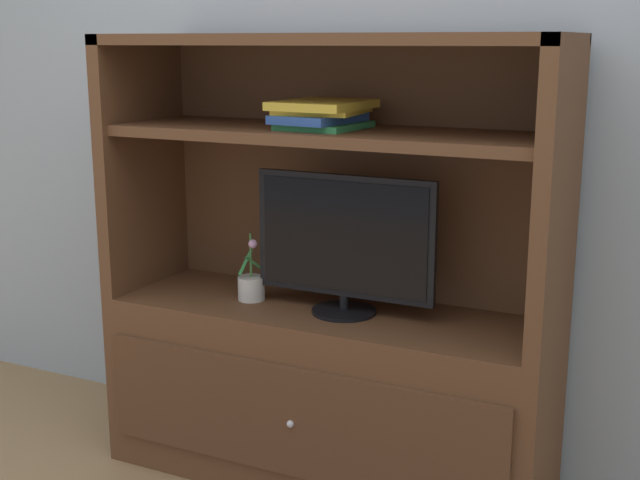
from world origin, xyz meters
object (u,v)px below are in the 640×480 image
(media_console, at_px, (327,344))
(tv_monitor, at_px, (344,242))
(potted_plant, at_px, (251,286))
(magazine_stack, at_px, (322,114))

(media_console, xyz_separation_m, tv_monitor, (0.07, -0.02, 0.37))
(tv_monitor, bearing_deg, media_console, 162.39)
(potted_plant, distance_m, magazine_stack, 0.66)
(media_console, xyz_separation_m, magazine_stack, (-0.01, -0.01, 0.79))
(media_console, bearing_deg, tv_monitor, -17.61)
(media_console, relative_size, magazine_stack, 4.74)
(media_console, bearing_deg, magazine_stack, -139.42)
(potted_plant, bearing_deg, media_console, 6.18)
(tv_monitor, distance_m, potted_plant, 0.40)
(potted_plant, bearing_deg, tv_monitor, 1.19)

